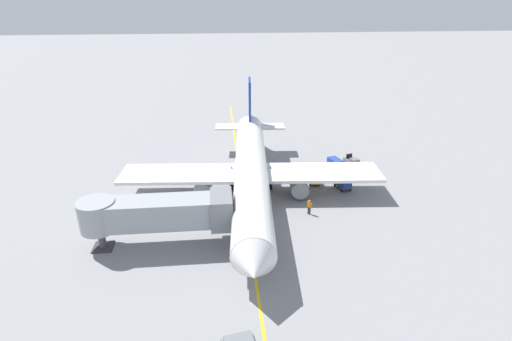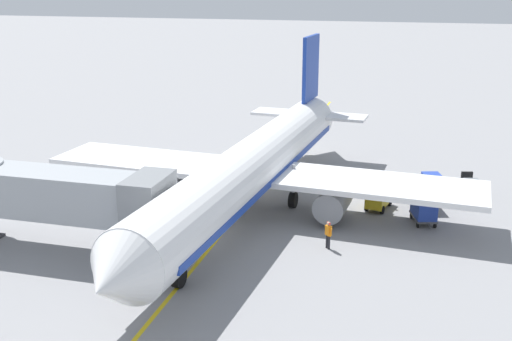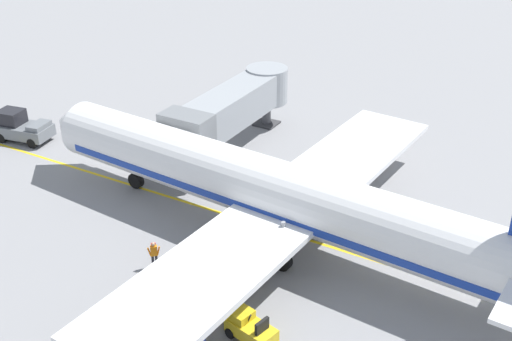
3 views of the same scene
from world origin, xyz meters
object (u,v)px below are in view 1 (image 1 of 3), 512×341
object	(u,v)px
baggage_tug_lead	(314,178)
baggage_cart_third_in_train	(335,163)
baggage_cart_second_in_train	(337,172)
ground_crew_wing_walker	(309,206)
jet_bridge	(157,213)
baggage_cart_front	(343,182)
parked_airliner	(251,171)
baggage_tug_trailing	(352,162)

from	to	relation	value
baggage_tug_lead	baggage_cart_third_in_train	xyz separation A→B (m)	(-3.62, -3.68, 0.24)
baggage_cart_second_in_train	ground_crew_wing_walker	distance (m)	10.05
jet_bridge	ground_crew_wing_walker	xyz separation A→B (m)	(-15.18, -4.22, -2.50)
baggage_tug_lead	baggage_cart_front	distance (m)	3.59
baggage_cart_second_in_train	jet_bridge	bearing A→B (deg)	31.59
parked_airliner	jet_bridge	size ratio (longest dim) A/B	2.70
parked_airliner	baggage_cart_third_in_train	size ratio (longest dim) A/B	12.55
baggage_cart_third_in_train	ground_crew_wing_walker	xyz separation A→B (m)	(5.94, 11.16, 0.00)
baggage_tug_lead	baggage_cart_third_in_train	bearing A→B (deg)	-134.52
baggage_cart_third_in_train	baggage_tug_trailing	bearing A→B (deg)	-163.96
jet_bridge	baggage_tug_trailing	xyz separation A→B (m)	(-23.70, -16.12, -2.74)
baggage_tug_trailing	baggage_cart_front	xyz separation A→B (m)	(3.15, 6.31, 0.24)
baggage_cart_second_in_train	ground_crew_wing_walker	bearing A→B (deg)	57.31
baggage_cart_front	baggage_tug_lead	bearing A→B (deg)	-31.82
baggage_cart_third_in_train	baggage_tug_lead	bearing A→B (deg)	45.48
baggage_tug_lead	parked_airliner	bearing A→B (deg)	19.00
baggage_tug_trailing	baggage_cart_front	size ratio (longest dim) A/B	0.91
baggage_cart_front	baggage_cart_second_in_train	bearing A→B (deg)	-91.21
parked_airliner	baggage_cart_second_in_train	size ratio (longest dim) A/B	12.55
baggage_tug_trailing	baggage_cart_front	world-z (taller)	baggage_tug_trailing
parked_airliner	baggage_cart_front	bearing A→B (deg)	-175.30
baggage_cart_second_in_train	ground_crew_wing_walker	world-z (taller)	ground_crew_wing_walker
parked_airliner	baggage_tug_lead	world-z (taller)	parked_airliner
parked_airliner	baggage_tug_lead	size ratio (longest dim) A/B	13.80
parked_airliner	baggage_cart_second_in_train	world-z (taller)	parked_airliner
parked_airliner	baggage_tug_lead	bearing A→B (deg)	-161.00
baggage_tug_trailing	ground_crew_wing_walker	world-z (taller)	ground_crew_wing_walker
baggage_tug_lead	ground_crew_wing_walker	xyz separation A→B (m)	(2.32, 7.49, 0.24)
baggage_tug_lead	baggage_cart_front	size ratio (longest dim) A/B	0.91
baggage_cart_front	baggage_tug_trailing	bearing A→B (deg)	-116.57
jet_bridge	baggage_cart_front	size ratio (longest dim) A/B	4.64
jet_bridge	baggage_cart_front	world-z (taller)	jet_bridge
baggage_cart_front	parked_airliner	bearing A→B (deg)	4.70
baggage_cart_front	baggage_cart_second_in_train	size ratio (longest dim) A/B	1.00
baggage_cart_second_in_train	baggage_tug_trailing	bearing A→B (deg)	-131.88
jet_bridge	ground_crew_wing_walker	size ratio (longest dim) A/B	8.17
parked_airliner	baggage_cart_front	world-z (taller)	parked_airliner
baggage_tug_trailing	baggage_cart_second_in_train	distance (m)	4.64
jet_bridge	baggage_tug_trailing	world-z (taller)	jet_bridge
parked_airliner	baggage_cart_second_in_train	bearing A→B (deg)	-161.45
baggage_cart_third_in_train	ground_crew_wing_walker	bearing A→B (deg)	61.99
jet_bridge	baggage_cart_third_in_train	world-z (taller)	jet_bridge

